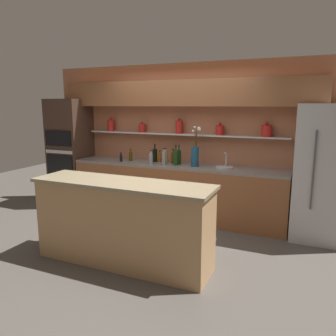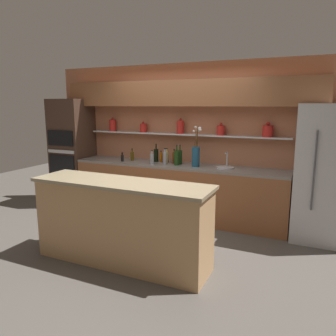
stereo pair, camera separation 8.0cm
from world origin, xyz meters
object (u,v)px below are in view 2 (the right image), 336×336
Objects in this scene: bottle_spirit_3 at (165,158)px; bottle_wine_10 at (177,158)px; flower_vase at (196,153)px; bottle_sauce_7 at (161,157)px; bottle_wine_0 at (156,155)px; oven_tower at (73,152)px; bottle_spirit_6 at (174,157)px; bottle_oil_2 at (132,156)px; refrigerator at (325,174)px; bottle_sauce_9 at (122,158)px; bottle_spirit_8 at (152,158)px; bottle_wine_5 at (180,157)px; bottle_sauce_4 at (174,158)px; bottle_spirit_1 at (167,157)px; sink_fixture at (225,167)px.

bottle_wine_10 is (0.21, 0.02, 0.01)m from bottle_spirit_3.
flower_vase reaches higher than bottle_sauce_7.
flower_vase is at bearing -10.53° from bottle_wine_0.
bottle_spirit_6 is at bearing 1.94° from oven_tower.
bottle_spirit_3 is (0.69, -0.10, 0.03)m from bottle_oil_2.
bottle_sauce_7 is at bearing 130.47° from bottle_spirit_3.
oven_tower is 7.37× the size of bottle_spirit_3.
bottle_wine_0 is at bearing 177.03° from refrigerator.
bottle_sauce_9 is 1.02m from bottle_wine_10.
flower_vase is at bearing -2.97° from bottle_oil_2.
bottle_wine_10 is at bearing 8.54° from bottle_spirit_8.
oven_tower is 6.16× the size of bottle_wine_5.
flower_vase reaches higher than bottle_wine_5.
refrigerator is 8.85× the size of bottle_oil_2.
bottle_oil_2 is at bearing 178.98° from refrigerator.
bottle_sauce_4 is (0.76, 0.14, -0.02)m from bottle_oil_2.
bottle_spirit_8 is 0.70× the size of bottle_wine_10.
bottle_spirit_1 is 0.15m from bottle_sauce_7.
oven_tower is at bearing -178.01° from bottle_spirit_1.
bottle_sauce_9 is (-0.87, -0.29, -0.00)m from bottle_sauce_4.
bottle_sauce_4 is 0.53× the size of bottle_wine_5.
bottle_spirit_3 reaches higher than bottle_spirit_6.
bottle_spirit_1 is 0.14m from bottle_sauce_4.
bottle_spirit_6 reaches higher than bottle_sauce_9.
bottle_wine_0 is at bearing 144.72° from bottle_spirit_3.
bottle_spirit_6 is (0.04, -0.09, 0.03)m from bottle_sauce_4.
sink_fixture is at bearing 4.38° from bottle_sauce_9.
bottle_oil_2 is at bearing 172.03° from bottle_spirit_3.
bottle_wine_0 reaches higher than bottle_sauce_9.
oven_tower is 12.44× the size of bottle_sauce_9.
bottle_wine_10 is at bearing -57.41° from bottle_sauce_4.
oven_tower is at bearing -175.53° from bottle_sauce_4.
bottle_wine_5 is 0.12m from bottle_wine_10.
flower_vase is 4.04× the size of bottle_sauce_9.
bottle_wine_10 is at bearing -1.60° from oven_tower.
bottle_wine_0 is (1.77, 0.10, 0.03)m from oven_tower.
sink_fixture is at bearing 5.11° from bottle_spirit_3.
bottle_sauce_9 is (-1.82, -0.14, 0.04)m from sink_fixture.
oven_tower reaches higher than bottle_sauce_4.
bottle_spirit_1 is (0.22, -0.03, -0.01)m from bottle_wine_0.
bottle_sauce_7 is at bearing 11.13° from bottle_oil_2.
flower_vase is 2.07× the size of bottle_wine_0.
oven_tower reaches higher than flower_vase.
bottle_sauce_9 is at bearing -157.41° from bottle_wine_0.
bottle_oil_2 is 0.65× the size of bottle_wine_10.
bottle_wine_0 is 0.09m from bottle_sauce_7.
bottle_sauce_9 is (-1.35, -0.08, -0.15)m from flower_vase.
flower_vase is 2.42× the size of sink_fixture.
bottle_wine_0 is (-2.69, 0.14, 0.08)m from refrigerator.
bottle_spirit_3 is at bearing 3.48° from bottle_sauce_9.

